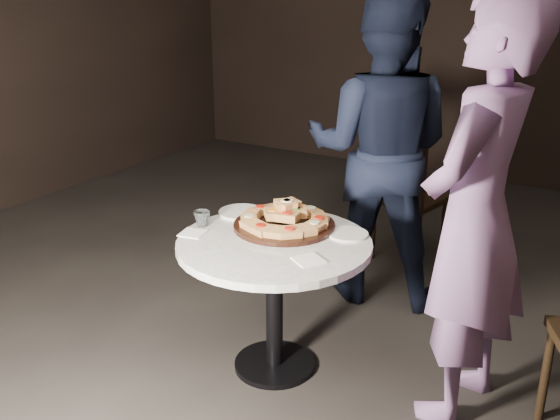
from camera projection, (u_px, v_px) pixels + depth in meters
name	position (u px, v px, depth m)	size (l,w,h in m)	color
floor	(273.00, 349.00, 3.16)	(7.00, 7.00, 0.00)	black
table	(274.00, 265.00, 2.83)	(0.89, 0.89, 0.66)	black
serving_board	(284.00, 225.00, 2.94)	(0.48, 0.48, 0.02)	black
focaccia_pile	(285.00, 217.00, 2.93)	(0.43, 0.43, 0.11)	#BD8549
plate_left	(241.00, 212.00, 3.12)	(0.23, 0.23, 0.01)	white
plate_right	(348.00, 234.00, 2.85)	(0.19, 0.19, 0.01)	white
water_glass	(202.00, 219.00, 2.95)	(0.08, 0.08, 0.07)	silver
napkin_near	(193.00, 233.00, 2.87)	(0.11, 0.11, 0.01)	white
napkin_far	(308.00, 260.00, 2.59)	(0.11, 0.11, 0.01)	white
chair_far	(404.00, 192.00, 4.00)	(0.46, 0.47, 0.84)	black
diner_navy	(380.00, 150.00, 3.46)	(0.85, 0.66, 1.75)	black
diner_teal	(475.00, 219.00, 2.45)	(0.64, 0.42, 1.74)	slate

